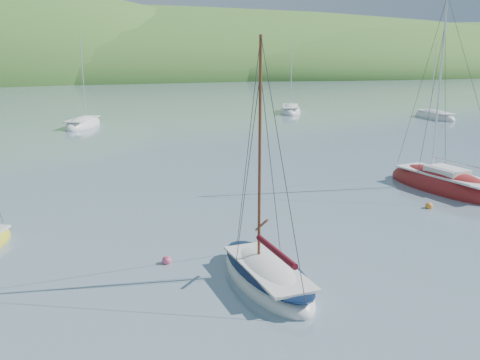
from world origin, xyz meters
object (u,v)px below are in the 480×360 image
object	(u,v)px
sloop_red	(443,186)
distant_sloop_a	(83,125)
daysailer_white	(267,277)
distant_sloop_b	(290,111)
distant_sloop_d	(435,117)

from	to	relation	value
sloop_red	distant_sloop_a	distance (m)	41.68
daysailer_white	distant_sloop_b	xyz separation A→B (m)	(21.07, 51.13, -0.04)
daysailer_white	distant_sloop_d	bearing A→B (deg)	42.50
sloop_red	distant_sloop_b	distance (m)	41.46
distant_sloop_b	daysailer_white	bearing A→B (deg)	-90.80
daysailer_white	sloop_red	bearing A→B (deg)	27.69
distant_sloop_b	distant_sloop_d	xyz separation A→B (m)	(15.41, -10.94, -0.01)
distant_sloop_a	distant_sloop_b	world-z (taller)	distant_sloop_b
daysailer_white	distant_sloop_a	size ratio (longest dim) A/B	0.92
distant_sloop_a	distant_sloop_b	size ratio (longest dim) A/B	0.97
distant_sloop_a	distant_sloop_d	world-z (taller)	distant_sloop_a
distant_sloop_a	distant_sloop_b	xyz separation A→B (m)	(27.77, 5.81, 0.00)
daysailer_white	distant_sloop_b	distance (m)	55.30
sloop_red	distant_sloop_b	world-z (taller)	sloop_red
sloop_red	distant_sloop_d	distance (m)	36.73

